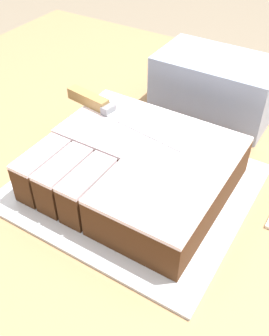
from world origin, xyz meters
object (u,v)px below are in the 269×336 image
at_px(cake_board, 135,185).
at_px(storage_box, 215,87).
at_px(cake, 137,168).
at_px(knife, 101,106).

relative_size(cake_board, storage_box, 1.55).
relative_size(cake, knife, 1.14).
bearing_deg(cake, knife, 149.86).
distance_m(cake_board, knife, 0.17).
height_order(cake, knife, knife).
distance_m(cake, storage_box, 0.30).
bearing_deg(storage_box, cake, -93.25).
xyz_separation_m(cake_board, cake, (0.00, 0.00, 0.04)).
distance_m(knife, storage_box, 0.27).
height_order(cake_board, cake, cake).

